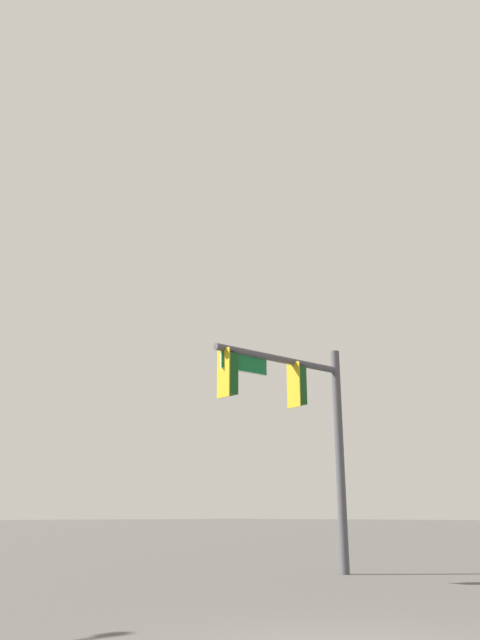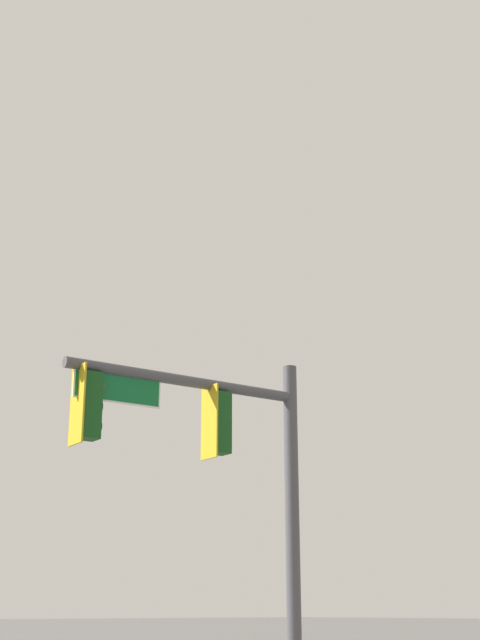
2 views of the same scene
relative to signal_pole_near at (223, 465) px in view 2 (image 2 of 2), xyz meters
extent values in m
cylinder|color=#47474C|center=(-1.49, 0.18, -1.19)|extent=(0.26, 0.26, 6.40)
cylinder|color=#47474C|center=(0.78, -0.10, 1.41)|extent=(4.56, 0.75, 0.19)
cube|color=gold|center=(0.29, -0.04, 0.74)|extent=(0.09, 0.52, 1.30)
cube|color=#144719|center=(0.10, -0.01, 0.74)|extent=(0.40, 0.36, 1.10)
cylinder|color=#144719|center=(0.10, -0.01, 1.35)|extent=(0.04, 0.04, 0.12)
cylinder|color=red|center=(-0.10, 0.01, 1.07)|extent=(0.06, 0.22, 0.22)
cylinder|color=#392D05|center=(-0.10, 0.01, 0.74)|extent=(0.06, 0.22, 0.22)
cylinder|color=black|center=(-0.10, 0.01, 0.41)|extent=(0.06, 0.22, 0.22)
cube|color=gold|center=(2.78, -0.35, 0.74)|extent=(0.09, 0.52, 1.30)
cube|color=#144719|center=(2.59, -0.32, 0.74)|extent=(0.40, 0.36, 1.10)
cylinder|color=#144719|center=(2.59, -0.32, 1.35)|extent=(0.04, 0.04, 0.12)
cylinder|color=red|center=(2.39, -0.30, 1.07)|extent=(0.06, 0.22, 0.22)
cylinder|color=#392D05|center=(2.39, -0.30, 0.74)|extent=(0.06, 0.22, 0.22)
cylinder|color=black|center=(2.39, -0.30, 0.41)|extent=(0.06, 0.22, 0.22)
cube|color=#0F602D|center=(2.08, -0.26, 1.09)|extent=(1.53, 0.23, 0.43)
cube|color=white|center=(2.08, -0.26, 1.09)|extent=(1.59, 0.22, 0.49)
camera|label=1|loc=(13.89, 11.09, -2.81)|focal=35.00mm
camera|label=2|loc=(10.00, 11.99, -2.42)|focal=50.00mm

